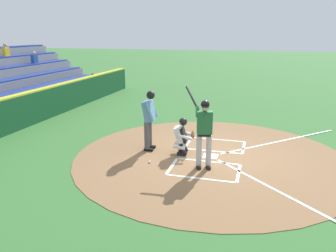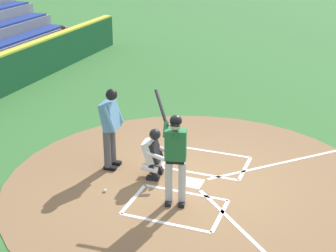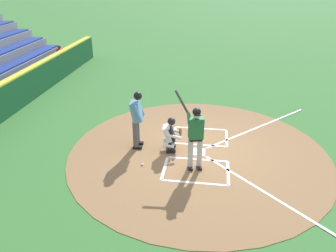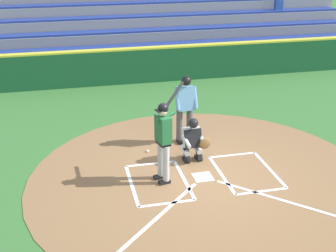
{
  "view_description": "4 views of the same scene",
  "coord_description": "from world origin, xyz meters",
  "px_view_note": "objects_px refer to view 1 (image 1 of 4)",
  "views": [
    {
      "loc": [
        9.35,
        1.33,
        3.56
      ],
      "look_at": [
        -0.02,
        -1.31,
        0.84
      ],
      "focal_mm": 35.96,
      "sensor_mm": 36.0,
      "label": 1
    },
    {
      "loc": [
        9.13,
        2.88,
        5.21
      ],
      "look_at": [
        -0.09,
        -0.59,
        1.2
      ],
      "focal_mm": 54.46,
      "sensor_mm": 36.0,
      "label": 2
    },
    {
      "loc": [
        8.89,
        0.31,
        5.21
      ],
      "look_at": [
        0.5,
        -0.88,
        1.09
      ],
      "focal_mm": 35.09,
      "sensor_mm": 36.0,
      "label": 3
    },
    {
      "loc": [
        2.86,
        8.77,
        5.19
      ],
      "look_at": [
        0.59,
        -1.01,
        0.92
      ],
      "focal_mm": 48.88,
      "sensor_mm": 36.0,
      "label": 4
    }
  ],
  "objects_px": {
    "catcher": "(182,135)",
    "batter": "(204,129)",
    "baseball": "(150,162)",
    "plate_umpire": "(149,116)"
  },
  "relations": [
    {
      "from": "catcher",
      "to": "baseball",
      "type": "height_order",
      "value": "catcher"
    },
    {
      "from": "batter",
      "to": "plate_umpire",
      "type": "xyz_separation_m",
      "value": [
        -0.99,
        -1.86,
        -0.02
      ]
    },
    {
      "from": "catcher",
      "to": "batter",
      "type": "bearing_deg",
      "value": 41.05
    },
    {
      "from": "baseball",
      "to": "catcher",
      "type": "bearing_deg",
      "value": 144.74
    },
    {
      "from": "batter",
      "to": "plate_umpire",
      "type": "height_order",
      "value": "batter"
    },
    {
      "from": "batter",
      "to": "catcher",
      "type": "distance_m",
      "value": 1.31
    },
    {
      "from": "catcher",
      "to": "baseball",
      "type": "bearing_deg",
      "value": -35.26
    },
    {
      "from": "catcher",
      "to": "plate_umpire",
      "type": "relative_size",
      "value": 0.61
    },
    {
      "from": "batter",
      "to": "baseball",
      "type": "height_order",
      "value": "batter"
    },
    {
      "from": "batter",
      "to": "catcher",
      "type": "height_order",
      "value": "batter"
    }
  ]
}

